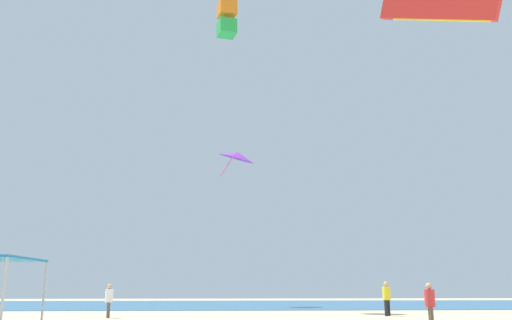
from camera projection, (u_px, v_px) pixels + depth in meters
ocean_strip at (236, 304)px, 46.98m from camera, size 110.00×24.87×0.03m
person_near_tent at (387, 296)px, 29.03m from camera, size 0.43×0.43×1.83m
person_leftmost at (430, 301)px, 20.94m from camera, size 0.41×0.45×1.70m
person_central at (109, 298)px, 27.22m from camera, size 0.40×0.45×1.69m
kite_box_orange at (227, 19)px, 40.41m from camera, size 1.61×1.60×2.76m
kite_parafoil_red at (439, 2)px, 23.79m from camera, size 4.25×4.27×3.45m
kite_delta_purple at (237, 156)px, 45.15m from camera, size 4.29×4.29×2.68m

